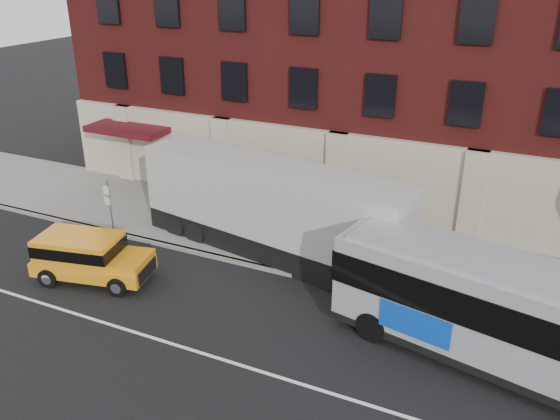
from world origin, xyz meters
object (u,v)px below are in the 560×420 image
at_px(sign_pole, 109,202).
at_px(shipping_container, 272,211).
at_px(city_bus, 546,326).
at_px(yellow_suv, 87,255).

distance_m(sign_pole, shipping_container, 7.48).
relative_size(city_bus, shipping_container, 1.07).
bearing_deg(sign_pole, city_bus, -8.30).
distance_m(yellow_suv, shipping_container, 7.30).
height_order(city_bus, shipping_container, shipping_container).
height_order(city_bus, yellow_suv, city_bus).
height_order(sign_pole, shipping_container, shipping_container).
xyz_separation_m(sign_pole, yellow_suv, (1.89, -3.56, -0.44)).
bearing_deg(shipping_container, sign_pole, -170.86).
relative_size(yellow_suv, shipping_container, 0.40).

